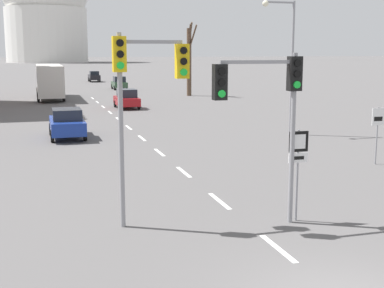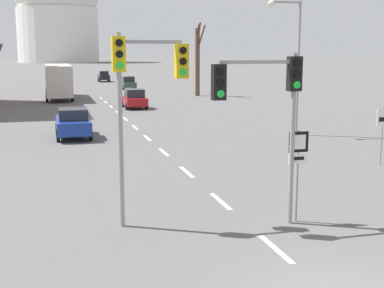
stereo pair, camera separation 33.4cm
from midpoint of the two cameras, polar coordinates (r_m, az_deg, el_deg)
lane_stripe_0 at (r=14.00m, az=8.46°, el=-10.93°), size 0.16×2.00×0.01m
lane_stripe_1 at (r=17.96m, az=2.43°, el=-6.09°), size 0.16×2.00×0.01m
lane_stripe_2 at (r=22.14m, az=-1.32°, el=-3.00°), size 0.16×2.00×0.01m
lane_stripe_3 at (r=26.42m, az=-3.85°, el=-0.89°), size 0.16×2.00×0.01m
lane_stripe_4 at (r=30.76m, az=-5.67°, el=0.62°), size 0.16×2.00×0.01m
lane_stripe_5 at (r=35.14m, az=-7.04°, el=1.77°), size 0.16×2.00×0.01m
lane_stripe_6 at (r=39.55m, az=-8.11°, el=2.65°), size 0.16×2.00×0.01m
lane_stripe_7 at (r=43.98m, az=-8.96°, el=3.36°), size 0.16×2.00×0.01m
lane_stripe_8 at (r=48.42m, az=-9.66°, el=3.94°), size 0.16×2.00×0.01m
lane_stripe_9 at (r=52.87m, az=-10.24°, el=4.42°), size 0.16×2.00×0.01m
lane_stripe_10 at (r=57.33m, az=-10.73°, el=4.82°), size 0.16×2.00×0.01m
traffic_signal_centre_tall at (r=14.98m, az=7.53°, el=5.14°), size 2.57×0.34×4.91m
traffic_signal_near_left at (r=14.91m, az=-6.05°, el=6.69°), size 2.12×0.34×5.45m
route_sign_post at (r=15.76m, az=10.64°, el=-1.56°), size 0.60×0.08×2.73m
speed_limit_sign at (r=24.66m, az=18.82°, el=1.87°), size 0.60×0.08×2.55m
street_lamp_right at (r=31.89m, az=9.76°, el=9.50°), size 2.04×0.36×7.76m
sedan_near_left at (r=46.71m, az=-7.18°, el=4.79°), size 1.86×3.85×1.68m
sedan_near_right at (r=69.79m, az=-7.91°, el=6.47°), size 1.71×3.82×1.68m
sedan_mid_centre at (r=87.42m, az=-10.51°, el=7.11°), size 1.68×3.93×1.72m
sedan_far_left at (r=78.47m, az=-15.55°, el=6.56°), size 1.79×4.12×1.58m
sedan_far_right at (r=31.43m, az=-13.49°, el=2.19°), size 1.94×4.28×1.71m
city_bus at (r=57.33m, az=-15.13°, el=6.70°), size 2.66×10.80×3.48m
bare_tree_right_near at (r=59.20m, az=-0.45°, el=9.05°), size 1.05×2.11×7.93m
capitol_dome at (r=235.61m, az=-15.42°, el=14.61°), size 37.04×37.04×52.32m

